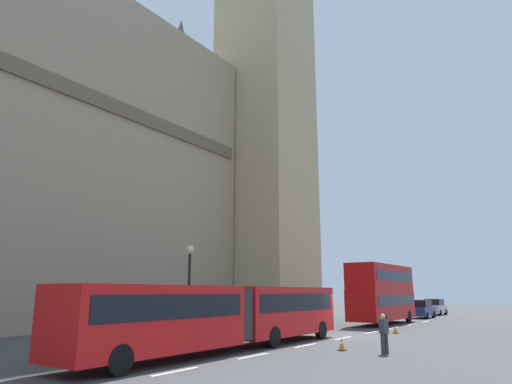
{
  "coord_description": "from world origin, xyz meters",
  "views": [
    {
      "loc": [
        -25.98,
        -11.41,
        2.63
      ],
      "look_at": [
        -1.38,
        5.58,
        9.33
      ],
      "focal_mm": 31.45,
      "sensor_mm": 36.0,
      "label": 1
    }
  ],
  "objects_px": {
    "sedan_lead": "(422,309)",
    "street_lamp": "(189,285)",
    "traffic_cone_west": "(342,344)",
    "clock_tower": "(265,0)",
    "articulated_bus": "(229,311)",
    "pedestrian_near_cones": "(384,332)",
    "sedan_trailing": "(435,307)",
    "double_decker_bus": "(382,291)",
    "traffic_cone_middle": "(395,329)"
  },
  "relations": [
    {
      "from": "clock_tower",
      "to": "sedan_lead",
      "type": "relative_size",
      "value": 16.63
    },
    {
      "from": "articulated_bus",
      "to": "sedan_trailing",
      "type": "height_order",
      "value": "articulated_bus"
    },
    {
      "from": "clock_tower",
      "to": "sedan_trailing",
      "type": "distance_m",
      "value": 43.05
    },
    {
      "from": "articulated_bus",
      "to": "sedan_lead",
      "type": "relative_size",
      "value": 3.99
    },
    {
      "from": "traffic_cone_middle",
      "to": "street_lamp",
      "type": "height_order",
      "value": "street_lamp"
    },
    {
      "from": "sedan_lead",
      "to": "traffic_cone_west",
      "type": "height_order",
      "value": "sedan_lead"
    },
    {
      "from": "articulated_bus",
      "to": "pedestrian_near_cones",
      "type": "xyz_separation_m",
      "value": [
        2.99,
        -6.35,
        -0.83
      ]
    },
    {
      "from": "sedan_lead",
      "to": "pedestrian_near_cones",
      "type": "bearing_deg",
      "value": -168.21
    },
    {
      "from": "double_decker_bus",
      "to": "street_lamp",
      "type": "xyz_separation_m",
      "value": [
        -19.16,
        4.5,
        0.35
      ]
    },
    {
      "from": "double_decker_bus",
      "to": "sedan_lead",
      "type": "distance_m",
      "value": 11.25
    },
    {
      "from": "articulated_bus",
      "to": "double_decker_bus",
      "type": "distance_m",
      "value": 21.26
    },
    {
      "from": "clock_tower",
      "to": "pedestrian_near_cones",
      "type": "xyz_separation_m",
      "value": [
        -21.54,
        -20.34,
        -37.71
      ]
    },
    {
      "from": "clock_tower",
      "to": "traffic_cone_west",
      "type": "bearing_deg",
      "value": -139.58
    },
    {
      "from": "double_decker_bus",
      "to": "sedan_trailing",
      "type": "bearing_deg",
      "value": 0.75
    },
    {
      "from": "articulated_bus",
      "to": "clock_tower",
      "type": "bearing_deg",
      "value": 29.7
    },
    {
      "from": "double_decker_bus",
      "to": "sedan_lead",
      "type": "bearing_deg",
      "value": -1.16
    },
    {
      "from": "articulated_bus",
      "to": "pedestrian_near_cones",
      "type": "distance_m",
      "value": 7.07
    },
    {
      "from": "articulated_bus",
      "to": "sedan_lead",
      "type": "bearing_deg",
      "value": -0.4
    },
    {
      "from": "sedan_lead",
      "to": "sedan_trailing",
      "type": "bearing_deg",
      "value": 3.48
    },
    {
      "from": "sedan_trailing",
      "to": "street_lamp",
      "type": "relative_size",
      "value": 0.83
    },
    {
      "from": "traffic_cone_west",
      "to": "sedan_trailing",
      "type": "bearing_deg",
      "value": 7.01
    },
    {
      "from": "traffic_cone_middle",
      "to": "pedestrian_near_cones",
      "type": "height_order",
      "value": "pedestrian_near_cones"
    },
    {
      "from": "traffic_cone_west",
      "to": "sedan_lead",
      "type": "bearing_deg",
      "value": 7.94
    },
    {
      "from": "double_decker_bus",
      "to": "pedestrian_near_cones",
      "type": "height_order",
      "value": "double_decker_bus"
    },
    {
      "from": "double_decker_bus",
      "to": "traffic_cone_west",
      "type": "bearing_deg",
      "value": -166.68
    },
    {
      "from": "clock_tower",
      "to": "sedan_trailing",
      "type": "bearing_deg",
      "value": -41.42
    },
    {
      "from": "articulated_bus",
      "to": "double_decker_bus",
      "type": "bearing_deg",
      "value": 0.01
    },
    {
      "from": "sedan_lead",
      "to": "clock_tower",
      "type": "bearing_deg",
      "value": 118.79
    },
    {
      "from": "sedan_trailing",
      "to": "traffic_cone_west",
      "type": "xyz_separation_m",
      "value": [
        -37.07,
        -4.56,
        -0.63
      ]
    },
    {
      "from": "traffic_cone_west",
      "to": "traffic_cone_middle",
      "type": "xyz_separation_m",
      "value": [
        10.13,
        0.75,
        0.0
      ]
    },
    {
      "from": "sedan_trailing",
      "to": "street_lamp",
      "type": "height_order",
      "value": "street_lamp"
    },
    {
      "from": "sedan_lead",
      "to": "pedestrian_near_cones",
      "type": "height_order",
      "value": "sedan_lead"
    },
    {
      "from": "sedan_trailing",
      "to": "traffic_cone_middle",
      "type": "height_order",
      "value": "sedan_trailing"
    },
    {
      "from": "sedan_lead",
      "to": "street_lamp",
      "type": "bearing_deg",
      "value": 171.12
    },
    {
      "from": "sedan_trailing",
      "to": "traffic_cone_west",
      "type": "bearing_deg",
      "value": -172.99
    },
    {
      "from": "sedan_lead",
      "to": "street_lamp",
      "type": "distance_m",
      "value": 30.7
    },
    {
      "from": "sedan_trailing",
      "to": "traffic_cone_middle",
      "type": "xyz_separation_m",
      "value": [
        -26.93,
        -3.81,
        -0.63
      ]
    },
    {
      "from": "clock_tower",
      "to": "street_lamp",
      "type": "relative_size",
      "value": 13.89
    },
    {
      "from": "clock_tower",
      "to": "sedan_lead",
      "type": "xyz_separation_m",
      "value": [
        7.81,
        -14.22,
        -37.71
      ]
    },
    {
      "from": "sedan_trailing",
      "to": "traffic_cone_west",
      "type": "height_order",
      "value": "sedan_trailing"
    },
    {
      "from": "double_decker_bus",
      "to": "pedestrian_near_cones",
      "type": "distance_m",
      "value": 19.41
    },
    {
      "from": "street_lamp",
      "to": "pedestrian_near_cones",
      "type": "xyz_separation_m",
      "value": [
        0.91,
        -10.86,
        -2.14
      ]
    },
    {
      "from": "street_lamp",
      "to": "pedestrian_near_cones",
      "type": "relative_size",
      "value": 3.12
    },
    {
      "from": "double_decker_bus",
      "to": "street_lamp",
      "type": "bearing_deg",
      "value": 166.77
    },
    {
      "from": "sedan_lead",
      "to": "traffic_cone_west",
      "type": "relative_size",
      "value": 7.59
    },
    {
      "from": "clock_tower",
      "to": "double_decker_bus",
      "type": "height_order",
      "value": "clock_tower"
    },
    {
      "from": "articulated_bus",
      "to": "sedan_lead",
      "type": "height_order",
      "value": "articulated_bus"
    },
    {
      "from": "clock_tower",
      "to": "pedestrian_near_cones",
      "type": "distance_m",
      "value": 47.96
    },
    {
      "from": "articulated_bus",
      "to": "street_lamp",
      "type": "relative_size",
      "value": 3.33
    },
    {
      "from": "clock_tower",
      "to": "traffic_cone_west",
      "type": "distance_m",
      "value": 47.61
    }
  ]
}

